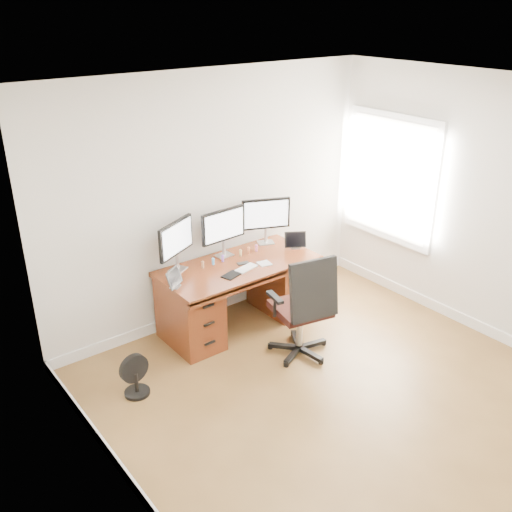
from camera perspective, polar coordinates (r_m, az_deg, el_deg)
ground at (r=5.28m, az=10.34°, el=-14.89°), size 4.50×4.50×0.00m
back_wall at (r=6.13m, az=-4.31°, el=5.71°), size 4.00×0.10×2.70m
right_wall at (r=6.16m, az=23.31°, el=3.87°), size 0.10×4.50×2.70m
desk at (r=6.19m, az=-1.87°, el=-3.62°), size 1.70×0.80×0.75m
office_chair at (r=5.70m, az=4.68°, el=-6.71°), size 0.71×0.71×1.12m
floor_fan at (r=5.37m, az=-11.95°, el=-11.65°), size 0.28×0.24×0.41m
monitor_left at (r=5.80m, az=-8.00°, el=1.62°), size 0.51×0.27×0.53m
monitor_center at (r=6.08m, az=-3.28°, el=2.92°), size 0.55×0.15×0.53m
monitor_right at (r=6.40m, az=1.00°, el=4.08°), size 0.52×0.25×0.53m
tablet_left at (r=5.55m, az=-8.12°, el=-2.31°), size 0.24×0.19×0.19m
tablet_right at (r=6.37m, az=4.01°, el=1.51°), size 0.24×0.18×0.19m
keyboard at (r=5.90m, az=-0.98°, el=-1.23°), size 0.27×0.16×0.01m
trackpad at (r=6.00m, az=0.85°, el=-0.76°), size 0.15×0.15×0.01m
drawing_tablet at (r=5.76m, az=-2.47°, el=-1.91°), size 0.23×0.18×0.01m
phone at (r=6.01m, az=-1.30°, el=-0.73°), size 0.14×0.09×0.01m
figurine_brown at (r=5.93m, az=-5.35°, el=-0.80°), size 0.03×0.03×0.08m
figurine_blue at (r=5.99m, az=-4.31°, el=-0.48°), size 0.03×0.03×0.08m
figurine_purple at (r=6.05m, az=-3.35°, el=-0.18°), size 0.03×0.03×0.08m
figurine_yellow at (r=6.17m, az=-1.56°, el=0.37°), size 0.03×0.03×0.08m
figurine_orange at (r=6.23m, az=-0.75°, el=0.62°), size 0.03×0.03×0.08m
figurine_pink at (r=6.29m, az=0.03°, el=0.86°), size 0.03×0.03×0.08m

